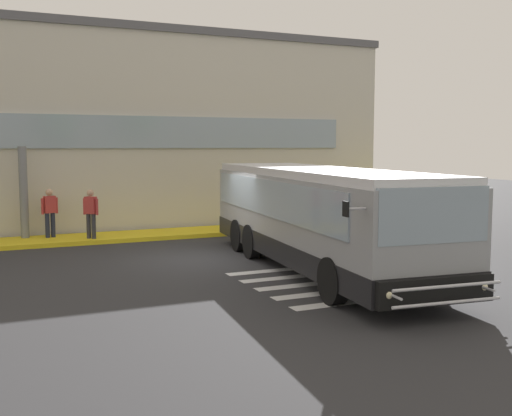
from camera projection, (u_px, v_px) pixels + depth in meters
ground_plane at (204, 259)px, 17.87m from camera, size 80.00×90.00×0.02m
bay_paint_stripes at (338, 281)px, 14.86m from camera, size 4.40×3.96×0.01m
terminal_building at (105, 132)px, 27.73m from camera, size 21.93×13.80×7.85m
boarding_curb at (161, 234)px, 22.22m from camera, size 24.13×2.00×0.15m
entry_support_column at (24, 192)px, 20.73m from camera, size 0.28×0.28×3.12m
bus_main_foreground at (318, 220)px, 16.16m from camera, size 4.01×11.17×2.70m
passenger_near_column at (49, 209)px, 20.89m from camera, size 0.56×0.46×1.68m
passenger_by_doorway at (91, 211)px, 20.61m from camera, size 0.44×0.44×1.68m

